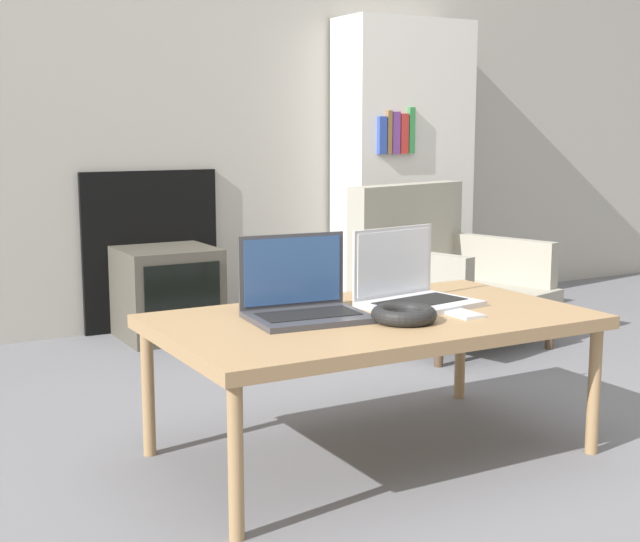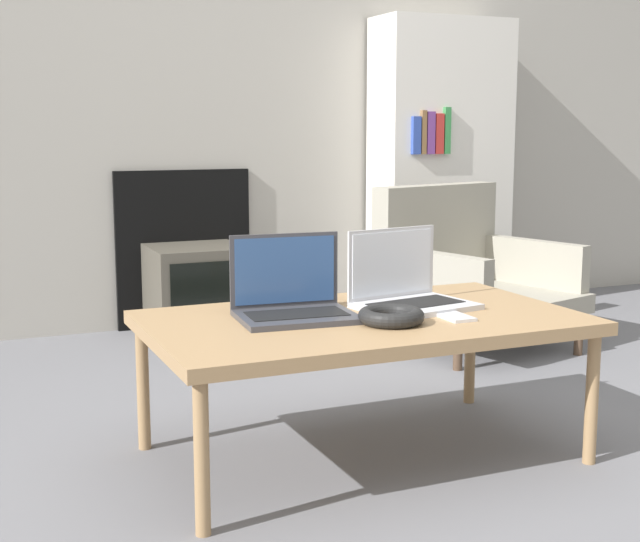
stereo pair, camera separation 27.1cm
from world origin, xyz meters
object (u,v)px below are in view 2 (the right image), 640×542
at_px(headphones, 391,316).
at_px(phone, 455,317).
at_px(laptop_right, 407,290).
at_px(laptop_left, 292,300).
at_px(armchair, 464,271).
at_px(tv, 197,290).

relative_size(headphones, phone, 1.48).
xyz_separation_m(laptop_right, headphones, (-0.15, -0.19, -0.03)).
relative_size(laptop_left, laptop_right, 0.95).
height_order(laptop_left, phone, laptop_left).
height_order(laptop_right, phone, laptop_right).
height_order(phone, armchair, armchair).
relative_size(phone, armchair, 0.15).
height_order(phone, tv, phone).
relative_size(phone, tv, 0.30).
distance_m(headphones, tv, 1.78).
bearing_deg(headphones, tv, 91.34).
bearing_deg(armchair, tv, 132.97).
height_order(headphones, phone, headphones).
distance_m(phone, armchair, 1.40).
xyz_separation_m(laptop_right, tv, (-0.19, 1.58, -0.25)).
xyz_separation_m(headphones, phone, (0.19, -0.01, -0.02)).
bearing_deg(laptop_left, tv, 88.98).
bearing_deg(phone, tv, 97.43).
height_order(laptop_right, headphones, laptop_right).
distance_m(laptop_left, armchair, 1.53).
xyz_separation_m(laptop_left, phone, (0.40, -0.20, -0.04)).
height_order(laptop_left, laptop_right, same).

